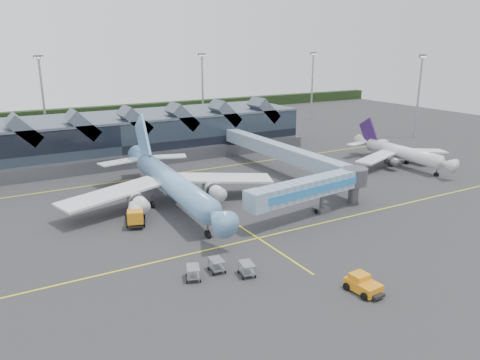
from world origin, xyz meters
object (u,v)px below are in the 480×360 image
fuel_truck (136,209)px  pushback_tug (363,284)px  main_airliner (170,181)px  regional_jet (399,152)px  jet_bridge (318,187)px

fuel_truck → pushback_tug: (14.30, -32.22, -0.84)m
main_airliner → regional_jet: size_ratio=1.54×
main_airliner → fuel_truck: main_airliner is taller
jet_bridge → pushback_tug: 23.91m
main_airliner → pushback_tug: bearing=-76.0°
regional_jet → main_airliner: bearing=-178.4°
regional_jet → pushback_tug: (-45.00, -35.94, -2.11)m
regional_jet → fuel_truck: 59.43m
fuel_truck → pushback_tug: fuel_truck is taller
jet_bridge → fuel_truck: jet_bridge is taller
regional_jet → jet_bridge: size_ratio=1.13×
fuel_truck → pushback_tug: bearing=-47.6°
main_airliner → regional_jet: bearing=2.4°
fuel_truck → main_airliner: bearing=48.2°
main_airliner → fuel_truck: bearing=-147.4°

